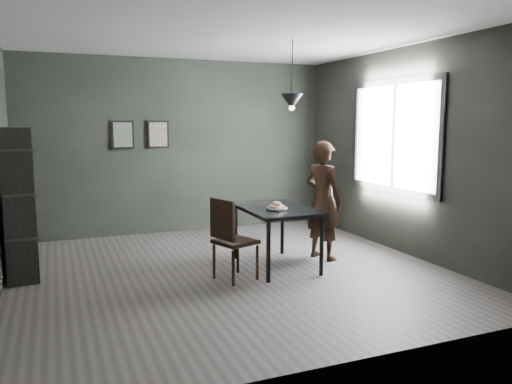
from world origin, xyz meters
name	(u,v)px	position (x,y,z in m)	size (l,w,h in m)	color
ground	(231,272)	(0.00, 0.00, 0.00)	(5.00, 5.00, 0.00)	#3D3734
back_wall	(180,147)	(0.00, 2.50, 1.40)	(5.00, 0.10, 2.80)	black
ceiling	(229,33)	(0.00, 0.00, 2.80)	(5.00, 5.00, 0.02)	silver
window_assembly	(393,136)	(2.47, 0.20, 1.60)	(0.04, 1.96, 1.56)	white
cafe_table	(276,214)	(0.60, 0.00, 0.67)	(0.80, 1.20, 0.75)	black
white_plate	(277,209)	(0.55, -0.12, 0.76)	(0.23, 0.23, 0.01)	silver
donut_pile	(277,206)	(0.55, -0.12, 0.79)	(0.19, 0.19, 0.09)	#FAEFC3
woman	(323,200)	(1.32, 0.11, 0.78)	(0.57, 0.37, 1.56)	black
wood_chair	(230,234)	(-0.12, -0.31, 0.54)	(0.52, 0.52, 0.95)	black
shelf_unit	(18,205)	(-2.32, 0.65, 0.87)	(0.33, 0.58, 1.74)	black
pendant_lamp	(292,101)	(0.85, 0.10, 2.05)	(0.28, 0.28, 0.86)	black
framed_print_left	(123,135)	(-0.90, 2.47, 1.60)	(0.34, 0.04, 0.44)	black
framed_print_right	(158,134)	(-0.35, 2.47, 1.60)	(0.34, 0.04, 0.44)	black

